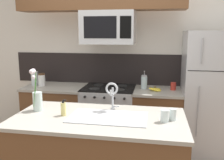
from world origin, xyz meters
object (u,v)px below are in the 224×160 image
object	(u,v)px
storage_jar_tall	(35,78)
dish_soap_bottle	(63,109)
drinking_glass	(165,116)
flower_vase	(37,99)
microwave	(108,28)
spare_glass	(173,114)
sink_faucet	(112,92)
french_press	(144,82)
storage_jar_medium	(42,80)
stove_range	(109,117)
banana_bunch	(155,89)
refrigerator	(213,95)
coffee_tin	(173,86)

from	to	relation	value
storage_jar_tall	dish_soap_bottle	xyz separation A→B (m)	(0.96, -1.29, -0.04)
dish_soap_bottle	drinking_glass	bearing A→B (deg)	-0.30
dish_soap_bottle	flower_vase	distance (m)	0.35
microwave	drinking_glass	xyz separation A→B (m)	(0.77, -1.26, -0.82)
spare_glass	storage_jar_tall	bearing A→B (deg)	148.70
drinking_glass	sink_faucet	bearing A→B (deg)	155.30
dish_soap_bottle	french_press	bearing A→B (deg)	61.41
storage_jar_medium	flower_vase	distance (m)	1.26
storage_jar_medium	spare_glass	size ratio (longest dim) A/B	1.69
stove_range	sink_faucet	size ratio (longest dim) A/B	3.04
storage_jar_medium	dish_soap_bottle	bearing A→B (deg)	-56.45
sink_faucet	flower_vase	world-z (taller)	flower_vase
stove_range	sink_faucet	xyz separation A→B (m)	(0.23, -1.03, 0.65)
storage_jar_medium	spare_glass	bearing A→B (deg)	-32.31
banana_bunch	flower_vase	xyz separation A→B (m)	(-1.22, -1.11, 0.10)
dish_soap_bottle	spare_glass	bearing A→B (deg)	3.05
banana_bunch	sink_faucet	distance (m)	1.08
refrigerator	flower_vase	size ratio (longest dim) A/B	3.84
refrigerator	storage_jar_tall	world-z (taller)	refrigerator
microwave	storage_jar_tall	world-z (taller)	microwave
storage_jar_medium	french_press	xyz separation A→B (m)	(1.56, 0.08, 0.00)
storage_jar_medium	drinking_glass	xyz separation A→B (m)	(1.82, -1.26, -0.04)
microwave	dish_soap_bottle	world-z (taller)	microwave
coffee_tin	dish_soap_bottle	xyz separation A→B (m)	(-1.14, -1.32, 0.01)
flower_vase	spare_glass	bearing A→B (deg)	-1.79
stove_range	spare_glass	distance (m)	1.57
refrigerator	spare_glass	world-z (taller)	refrigerator
stove_range	storage_jar_tall	distance (m)	1.30
coffee_tin	microwave	bearing A→B (deg)	-175.63
sink_faucet	flower_vase	xyz separation A→B (m)	(-0.77, -0.14, -0.07)
refrigerator	storage_jar_medium	size ratio (longest dim) A/B	9.14
microwave	storage_jar_medium	world-z (taller)	microwave
sink_faucet	dish_soap_bottle	bearing A→B (deg)	-151.57
spare_glass	sink_faucet	bearing A→B (deg)	163.21
stove_range	sink_faucet	distance (m)	1.24
storage_jar_tall	drinking_glass	distance (m)	2.34
storage_jar_tall	coffee_tin	bearing A→B (deg)	1.01
microwave	flower_vase	bearing A→B (deg)	-115.08
storage_jar_tall	storage_jar_medium	size ratio (longest dim) A/B	1.09
microwave	refrigerator	world-z (taller)	microwave
microwave	storage_jar_medium	xyz separation A→B (m)	(-1.04, 0.00, -0.78)
stove_range	flower_vase	world-z (taller)	flower_vase
sink_faucet	storage_jar_tall	bearing A→B (deg)	143.44
microwave	coffee_tin	bearing A→B (deg)	4.37
stove_range	storage_jar_medium	size ratio (longest dim) A/B	4.87
french_press	spare_glass	world-z (taller)	french_press
storage_jar_medium	banana_bunch	world-z (taller)	storage_jar_medium
microwave	french_press	size ratio (longest dim) A/B	2.79
sink_faucet	french_press	bearing A→B (deg)	75.63
storage_jar_medium	coffee_tin	world-z (taller)	storage_jar_medium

